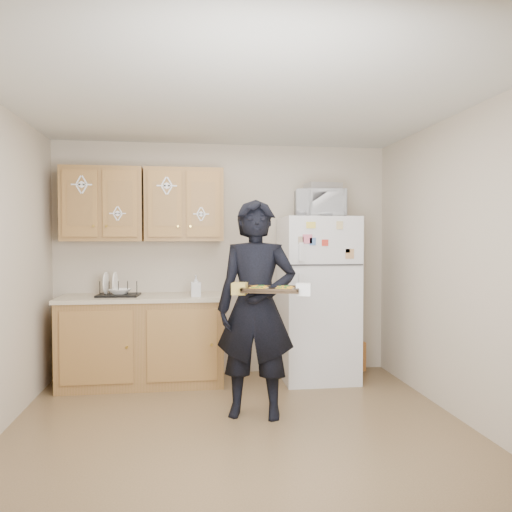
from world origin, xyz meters
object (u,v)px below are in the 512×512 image
(baking_tray, at_px, (271,290))
(dish_rack, at_px, (118,288))
(microwave, at_px, (320,204))
(person, at_px, (256,308))
(refrigerator, at_px, (317,298))

(baking_tray, height_order, dish_rack, baking_tray)
(microwave, height_order, dish_rack, microwave)
(person, xyz_separation_m, baking_tray, (0.08, -0.29, 0.18))
(refrigerator, height_order, microwave, microwave)
(refrigerator, xyz_separation_m, baking_tray, (-0.71, -1.30, 0.23))
(baking_tray, xyz_separation_m, microwave, (0.71, 1.25, 0.76))
(refrigerator, height_order, person, person)
(refrigerator, distance_m, baking_tray, 1.49)
(person, height_order, baking_tray, person)
(baking_tray, xyz_separation_m, dish_rack, (-1.33, 1.35, -0.10))
(baking_tray, relative_size, dish_rack, 1.07)
(baking_tray, bearing_deg, refrigerator, 76.55)
(dish_rack, bearing_deg, baking_tray, -45.32)
(person, relative_size, baking_tray, 4.13)
(person, bearing_deg, microwave, 65.48)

